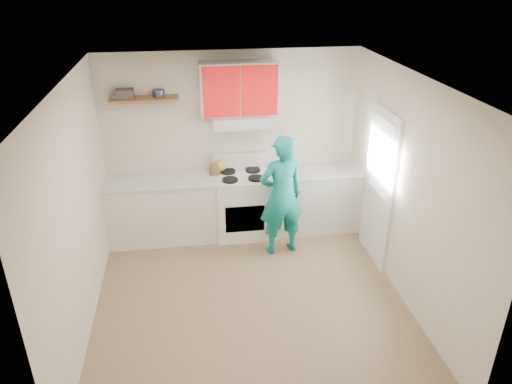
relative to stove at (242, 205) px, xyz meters
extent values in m
plane|color=brown|center=(-0.10, -1.57, -0.46)|extent=(3.80, 3.80, 0.00)
cube|color=white|center=(-0.10, -1.57, 2.14)|extent=(3.60, 3.80, 0.04)
cube|color=beige|center=(-0.10, 0.32, 0.84)|extent=(3.60, 0.04, 2.60)
cube|color=beige|center=(-0.10, -3.47, 0.84)|extent=(3.60, 0.04, 2.60)
cube|color=beige|center=(-1.90, -1.57, 0.84)|extent=(0.04, 3.80, 2.60)
cube|color=beige|center=(1.70, -1.57, 0.84)|extent=(0.04, 3.80, 2.60)
cube|color=white|center=(1.68, -0.88, 0.56)|extent=(0.05, 0.85, 2.05)
cube|color=white|center=(1.65, -0.88, 0.99)|extent=(0.01, 0.55, 0.95)
cube|color=silver|center=(-1.14, 0.02, -0.01)|extent=(1.52, 0.60, 0.90)
cube|color=silver|center=(1.04, 0.02, -0.01)|extent=(1.32, 0.60, 0.90)
cube|color=white|center=(0.00, 0.00, 0.00)|extent=(0.76, 0.65, 0.92)
cube|color=silver|center=(0.00, 0.10, 1.24)|extent=(0.76, 0.44, 0.15)
cube|color=red|center=(0.00, 0.16, 1.66)|extent=(1.02, 0.33, 0.70)
cube|color=brown|center=(-1.25, 0.18, 1.56)|extent=(0.90, 0.30, 0.04)
cube|color=#443C41|center=(-1.49, 0.19, 1.64)|extent=(0.23, 0.17, 0.12)
cylinder|color=#333D4C|center=(-1.06, 0.19, 1.62)|extent=(0.20, 0.20, 0.09)
ellipsoid|color=olive|center=(-0.29, 0.21, 0.54)|extent=(0.25, 0.25, 0.17)
cylinder|color=brown|center=(-0.38, 0.10, 0.53)|extent=(0.15, 0.15, 0.18)
cube|color=olive|center=(0.82, 0.00, 0.45)|extent=(0.29, 0.21, 0.02)
cube|color=red|center=(1.33, -0.02, 0.44)|extent=(0.31, 0.27, 0.01)
imported|color=#0D7972|center=(0.46, -0.56, 0.38)|extent=(0.68, 0.51, 1.69)
camera|label=1|loc=(-0.72, -6.16, 3.19)|focal=33.75mm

